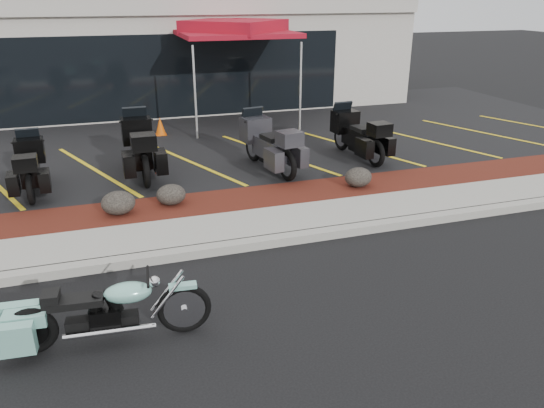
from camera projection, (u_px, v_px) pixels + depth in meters
name	position (u px, v px, depth m)	size (l,w,h in m)	color
ground	(253.00, 275.00, 8.06)	(90.00, 90.00, 0.00)	black
curb	(238.00, 246.00, 8.82)	(24.00, 0.25, 0.15)	gray
sidewalk	(228.00, 229.00, 9.44)	(24.00, 1.20, 0.15)	gray
mulch_bed	(214.00, 205.00, 10.50)	(24.00, 1.20, 0.16)	#38180C
upper_lot	(175.00, 139.00, 15.27)	(26.00, 9.60, 0.15)	black
dealership_building	(147.00, 49.00, 20.09)	(18.00, 8.16, 4.00)	#A8A398
boulder_left	(118.00, 203.00, 9.79)	(0.62, 0.52, 0.44)	black
boulder_mid	(171.00, 195.00, 10.24)	(0.57, 0.48, 0.40)	black
boulder_right	(358.00, 177.00, 11.19)	(0.59, 0.49, 0.42)	black
hero_cruiser	(184.00, 302.00, 6.54)	(2.53, 0.64, 0.89)	#7CC1B2
touring_black_front	(31.00, 155.00, 11.39)	(2.04, 0.78, 1.19)	black
touring_black_mid	(137.00, 136.00, 12.51)	(2.39, 0.91, 1.39)	black
touring_grey	(253.00, 134.00, 12.75)	(2.29, 0.87, 1.33)	#2C2C31
touring_black_rear	(342.00, 126.00, 13.68)	(2.19, 0.84, 1.27)	black
traffic_cone	(160.00, 126.00, 15.30)	(0.30, 0.30, 0.52)	#D04F06
popup_canopy	(234.00, 30.00, 15.80)	(4.34, 4.34, 3.09)	silver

